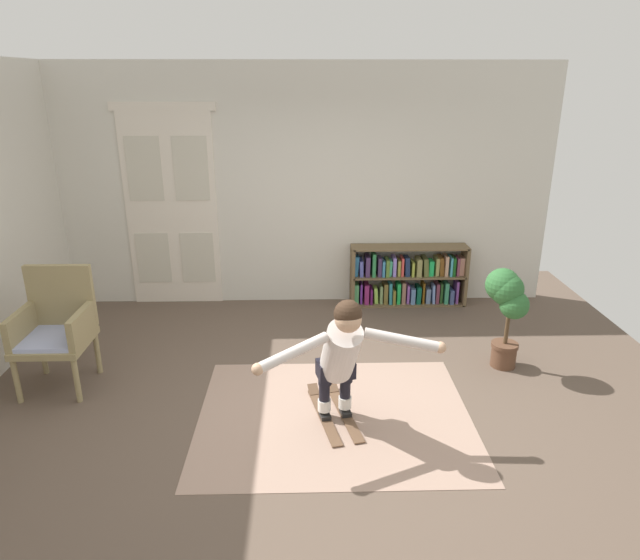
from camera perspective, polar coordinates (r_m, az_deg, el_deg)
ground_plane at (r=4.98m, az=-1.24°, el=-12.96°), size 7.20×7.20×0.00m
back_wall at (r=6.90m, az=-1.46°, el=9.41°), size 6.00×0.10×2.90m
double_door at (r=7.08m, az=-14.86°, el=7.20°), size 1.22×0.05×2.45m
rug at (r=4.88m, az=1.55°, el=-13.66°), size 2.29×1.86×0.01m
bookshelf at (r=7.10m, az=8.93°, el=0.24°), size 1.44×0.30×0.75m
wicker_chair at (r=5.63m, az=-25.24°, el=-4.25°), size 0.60×0.60×1.10m
potted_plant at (r=5.57m, az=18.45°, el=-1.89°), size 0.40×0.41×1.03m
skis_pair at (r=4.90m, az=1.45°, el=-13.27°), size 0.45×0.92×0.07m
person_skier at (r=4.38m, az=2.26°, el=-7.21°), size 1.46×0.79×1.11m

